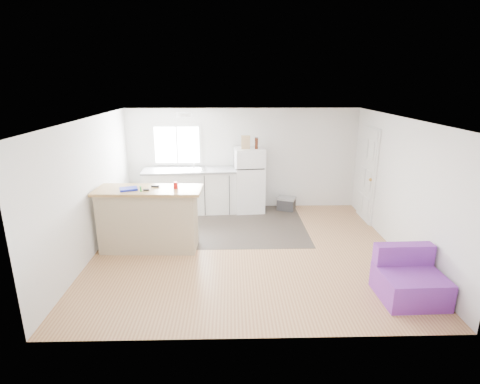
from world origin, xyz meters
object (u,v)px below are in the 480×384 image
(refrigerator, at_px, (249,180))
(bottle_right, at_px, (256,143))
(blue_tray, at_px, (129,189))
(cardboard_box, at_px, (246,142))
(purple_seat, at_px, (409,280))
(bottle_left, at_px, (257,143))
(cleaner_jug, at_px, (166,244))
(peninsula, at_px, (149,219))
(mop, at_px, (141,240))
(cooler, at_px, (286,204))
(red_cup, at_px, (176,185))
(kitchen_cabinets, at_px, (194,190))

(refrigerator, xyz_separation_m, bottle_right, (0.16, -0.00, 0.88))
(refrigerator, height_order, blue_tray, refrigerator)
(blue_tray, xyz_separation_m, cardboard_box, (2.15, 2.07, 0.49))
(purple_seat, distance_m, bottle_left, 4.41)
(cleaner_jug, bearing_deg, cardboard_box, 66.98)
(peninsula, height_order, mop, mop)
(cleaner_jug, relative_size, blue_tray, 0.98)
(cooler, height_order, red_cup, red_cup)
(bottle_left, distance_m, bottle_right, 0.09)
(cooler, xyz_separation_m, mop, (-2.98, -2.22, 0.07))
(peninsula, relative_size, purple_seat, 2.17)
(refrigerator, height_order, cardboard_box, cardboard_box)
(mop, distance_m, cardboard_box, 3.25)
(cooler, height_order, cleaner_jug, cooler)
(red_cup, bearing_deg, purple_seat, -25.98)
(kitchen_cabinets, distance_m, blue_tray, 2.40)
(bottle_left, bearing_deg, mop, -136.66)
(bottle_left, bearing_deg, red_cup, -128.52)
(mop, height_order, red_cup, red_cup)
(red_cup, distance_m, blue_tray, 0.82)
(cooler, bearing_deg, bottle_right, -156.12)
(peninsula, xyz_separation_m, bottle_right, (2.09, 2.06, 1.06))
(kitchen_cabinets, relative_size, bottle_left, 9.41)
(cooler, relative_size, bottle_left, 2.01)
(cleaner_jug, distance_m, red_cup, 1.12)
(blue_tray, relative_size, cardboard_box, 1.00)
(refrigerator, distance_m, red_cup, 2.55)
(blue_tray, relative_size, bottle_left, 1.20)
(blue_tray, bearing_deg, peninsula, 13.29)
(cooler, xyz_separation_m, purple_seat, (1.22, -3.81, 0.09))
(blue_tray, bearing_deg, mop, -21.60)
(bottle_left, bearing_deg, bottle_right, 89.25)
(purple_seat, xyz_separation_m, mop, (-4.20, 1.59, -0.03))
(cooler, distance_m, cardboard_box, 1.80)
(kitchen_cabinets, height_order, red_cup, kitchen_cabinets)
(red_cup, xyz_separation_m, bottle_right, (1.57, 2.07, 0.42))
(purple_seat, relative_size, cardboard_box, 2.93)
(bottle_right, bearing_deg, cooler, 1.19)
(cooler, relative_size, blue_tray, 1.67)
(cooler, bearing_deg, cleaner_jug, -116.30)
(cleaner_jug, xyz_separation_m, bottle_right, (1.79, 2.19, 1.51))
(peninsula, xyz_separation_m, red_cup, (0.52, -0.01, 0.63))
(peninsula, relative_size, cleaner_jug, 6.50)
(cardboard_box, bearing_deg, red_cup, -123.51)
(refrigerator, distance_m, bottle_left, 0.90)
(purple_seat, relative_size, cleaner_jug, 2.99)
(cleaner_jug, bearing_deg, bottle_left, 62.48)
(cooler, bearing_deg, bottle_left, -148.87)
(cardboard_box, bearing_deg, mop, -132.94)
(blue_tray, xyz_separation_m, bottle_left, (2.39, 2.04, 0.46))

